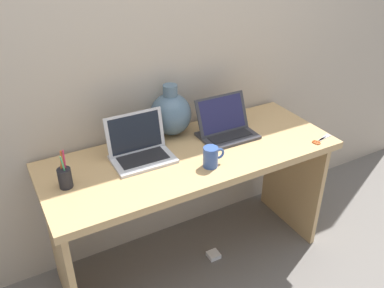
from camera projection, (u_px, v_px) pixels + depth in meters
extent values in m
plane|color=slate|center=(192.00, 258.00, 2.49)|extent=(6.00, 6.00, 0.00)
cube|color=#BCAD99|center=(161.00, 51.00, 2.14)|extent=(4.40, 0.04, 2.40)
cube|color=tan|center=(192.00, 156.00, 2.12)|extent=(1.54, 0.60, 0.04)
cube|color=tan|center=(62.00, 259.00, 2.00)|extent=(0.03, 0.51, 0.72)
cube|color=tan|center=(292.00, 177.00, 2.61)|extent=(0.03, 0.51, 0.72)
cube|color=silver|center=(143.00, 159.00, 2.04)|extent=(0.30, 0.21, 0.01)
cube|color=black|center=(143.00, 158.00, 2.03)|extent=(0.24, 0.13, 0.00)
cube|color=silver|center=(135.00, 133.00, 2.05)|extent=(0.30, 0.05, 0.21)
cube|color=black|center=(135.00, 133.00, 2.05)|extent=(0.27, 0.05, 0.18)
cube|color=#333338|center=(228.00, 136.00, 2.25)|extent=(0.31, 0.22, 0.01)
cube|color=black|center=(228.00, 134.00, 2.24)|extent=(0.24, 0.13, 0.00)
cube|color=#333338|center=(222.00, 114.00, 2.25)|extent=(0.31, 0.09, 0.20)
cube|color=#23234C|center=(222.00, 114.00, 2.25)|extent=(0.27, 0.08, 0.17)
ellipsoid|color=slate|center=(171.00, 114.00, 2.23)|extent=(0.23, 0.23, 0.23)
cylinder|color=slate|center=(170.00, 91.00, 2.16)|extent=(0.08, 0.08, 0.06)
cylinder|color=#335199|center=(211.00, 157.00, 1.97)|extent=(0.07, 0.07, 0.10)
torus|color=#335199|center=(219.00, 154.00, 1.99)|extent=(0.06, 0.01, 0.06)
cylinder|color=black|center=(65.00, 178.00, 1.82)|extent=(0.06, 0.06, 0.09)
cylinder|color=orange|center=(61.00, 167.00, 1.80)|extent=(0.03, 0.02, 0.15)
cylinder|color=orange|center=(64.00, 166.00, 1.81)|extent=(0.02, 0.02, 0.15)
cylinder|color=#4CA566|center=(64.00, 170.00, 1.79)|extent=(0.02, 0.01, 0.14)
cylinder|color=#D83359|center=(65.00, 165.00, 1.80)|extent=(0.01, 0.01, 0.16)
cube|color=#B7B7BC|center=(324.00, 137.00, 2.24)|extent=(0.10, 0.05, 0.00)
cube|color=#B7B7BC|center=(325.00, 138.00, 2.24)|extent=(0.10, 0.03, 0.00)
torus|color=orange|center=(317.00, 143.00, 2.19)|extent=(0.03, 0.03, 0.01)
torus|color=orange|center=(315.00, 142.00, 2.20)|extent=(0.03, 0.03, 0.01)
cube|color=white|center=(213.00, 255.00, 2.49)|extent=(0.07, 0.07, 0.03)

